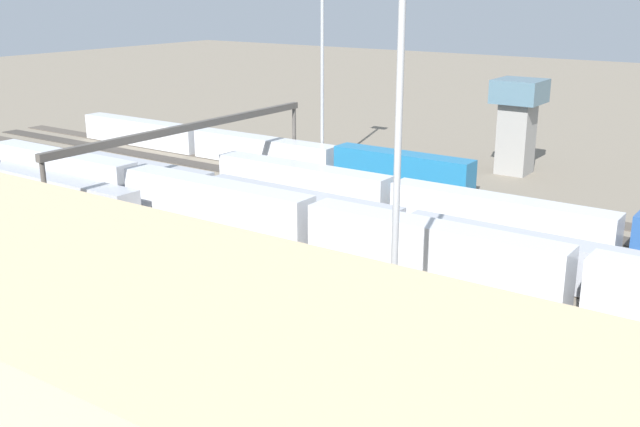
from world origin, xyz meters
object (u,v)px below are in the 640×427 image
object	(u,v)px
train_on_track_5	(312,226)
light_mast_1	(399,120)
train_on_track_0	(254,149)
train_on_track_2	(484,212)
train_on_track_4	(404,232)
control_tower	(518,119)
light_mast_0	(322,32)
signal_gantry	(191,133)
maintenance_shed	(116,347)

from	to	relation	value
train_on_track_5	light_mast_1	distance (m)	24.98
train_on_track_0	train_on_track_2	bearing A→B (deg)	165.30
train_on_track_0	train_on_track_4	bearing A→B (deg)	149.90
control_tower	train_on_track_5	bearing A→B (deg)	84.86
train_on_track_4	light_mast_0	bearing A→B (deg)	-42.00
train_on_track_4	control_tower	distance (m)	36.26
light_mast_0	signal_gantry	xyz separation A→B (m)	(4.64, 19.57, -10.38)
train_on_track_2	control_tower	distance (m)	27.11
train_on_track_4	control_tower	bearing A→B (deg)	-85.01
signal_gantry	control_tower	world-z (taller)	control_tower
maintenance_shed	control_tower	xyz separation A→B (m)	(3.67, -69.68, 2.62)
train_on_track_4	train_on_track_0	distance (m)	39.88
control_tower	train_on_track_0	bearing A→B (deg)	26.65
train_on_track_0	signal_gantry	distance (m)	19.14
train_on_track_2	maintenance_shed	size ratio (longest dim) A/B	1.18
train_on_track_5	train_on_track_0	bearing A→B (deg)	-42.04
train_on_track_5	signal_gantry	xyz separation A→B (m)	(22.37, -7.50, 5.11)
train_on_track_2	light_mast_1	xyz separation A→B (m)	(-5.78, 28.57, 13.85)
train_on_track_0	maintenance_shed	size ratio (longest dim) A/B	1.18
train_on_track_5	train_on_track_0	xyz separation A→B (m)	(27.72, -25.00, -0.51)
train_on_track_5	control_tower	bearing A→B (deg)	-95.14
train_on_track_2	signal_gantry	xyz separation A→B (m)	(32.78, 7.50, 5.62)
train_on_track_0	light_mast_0	bearing A→B (deg)	-168.30
control_tower	train_on_track_2	bearing A→B (deg)	104.66
light_mast_0	light_mast_1	xyz separation A→B (m)	(-33.91, 40.64, -2.15)
train_on_track_2	light_mast_0	bearing A→B (deg)	-23.22
maintenance_shed	train_on_track_4	bearing A→B (deg)	-89.07
train_on_track_0	maintenance_shed	xyz separation A→B (m)	(-35.06, 53.93, 2.51)
signal_gantry	light_mast_0	bearing A→B (deg)	-103.35
signal_gantry	maintenance_shed	size ratio (longest dim) A/B	0.71
train_on_track_2	train_on_track_5	size ratio (longest dim) A/B	0.69
train_on_track_5	light_mast_1	size ratio (longest dim) A/B	3.87
light_mast_1	signal_gantry	xyz separation A→B (m)	(38.56, -21.07, -8.23)
train_on_track_2	light_mast_0	size ratio (longest dim) A/B	2.32
train_on_track_2	maintenance_shed	distance (m)	44.10
train_on_track_5	light_mast_0	bearing A→B (deg)	-56.78
signal_gantry	maintenance_shed	xyz separation A→B (m)	(-29.71, 36.43, -3.11)
train_on_track_4	train_on_track_5	bearing A→B (deg)	36.39
train_on_track_4	light_mast_0	world-z (taller)	light_mast_0
train_on_track_0	light_mast_0	distance (m)	18.98
train_on_track_2	maintenance_shed	bearing A→B (deg)	86.01
train_on_track_5	train_on_track_4	xyz separation A→B (m)	(-6.78, -5.00, -0.60)
train_on_track_2	control_tower	size ratio (longest dim) A/B	5.39
maintenance_shed	control_tower	size ratio (longest dim) A/B	4.58
light_mast_1	signal_gantry	distance (m)	44.70
light_mast_0	maintenance_shed	size ratio (longest dim) A/B	0.51
train_on_track_5	maintenance_shed	bearing A→B (deg)	104.23
train_on_track_0	signal_gantry	size ratio (longest dim) A/B	1.66
control_tower	light_mast_0	bearing A→B (deg)	32.59
train_on_track_2	signal_gantry	distance (m)	34.09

